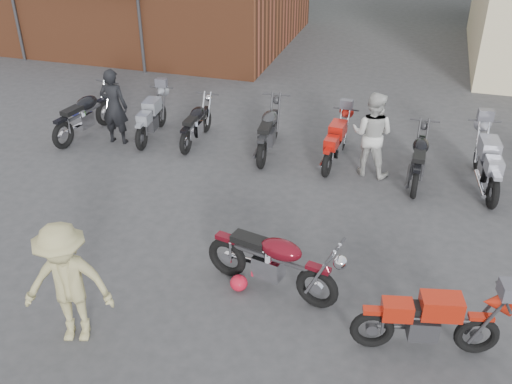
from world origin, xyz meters
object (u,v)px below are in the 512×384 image
(row_bike_2, at_px, (196,121))
(row_bike_3, at_px, (269,128))
(sportbike, at_px, (430,318))
(person_light, at_px, (372,134))
(row_bike_4, at_px, (336,140))
(row_bike_0, at_px, (85,112))
(row_bike_5, at_px, (419,156))
(row_bike_1, at_px, (151,116))
(row_bike_6, at_px, (488,161))
(vintage_motorcycle, at_px, (273,258))
(person_dark, at_px, (114,107))
(person_tan, at_px, (67,284))
(helmet, at_px, (239,283))

(row_bike_2, height_order, row_bike_3, row_bike_3)
(sportbike, relative_size, row_bike_3, 0.92)
(person_light, distance_m, row_bike_4, 0.94)
(row_bike_0, bearing_deg, row_bike_2, -72.13)
(row_bike_4, height_order, row_bike_5, row_bike_5)
(row_bike_1, height_order, row_bike_6, row_bike_6)
(sportbike, distance_m, person_light, 5.28)
(sportbike, distance_m, row_bike_0, 9.82)
(row_bike_0, distance_m, row_bike_3, 4.62)
(row_bike_5, bearing_deg, sportbike, -174.73)
(row_bike_2, bearing_deg, row_bike_3, -92.70)
(vintage_motorcycle, distance_m, person_dark, 6.71)
(person_tan, height_order, row_bike_0, person_tan)
(row_bike_3, bearing_deg, row_bike_2, 83.18)
(person_dark, distance_m, person_tan, 6.70)
(person_tan, bearing_deg, helmet, 25.13)
(person_dark, distance_m, row_bike_3, 3.73)
(helmet, distance_m, row_bike_4, 4.97)
(row_bike_0, bearing_deg, row_bike_3, -76.51)
(helmet, bearing_deg, person_light, 72.14)
(person_light, xyz_separation_m, row_bike_6, (2.39, 0.06, -0.31))
(helmet, height_order, row_bike_1, row_bike_1)
(person_tan, bearing_deg, row_bike_0, 103.90)
(row_bike_3, bearing_deg, row_bike_0, 89.89)
(vintage_motorcycle, bearing_deg, person_tan, -130.95)
(helmet, distance_m, row_bike_6, 6.08)
(row_bike_4, relative_size, row_bike_5, 0.95)
(row_bike_5, height_order, row_bike_6, row_bike_6)
(helmet, relative_size, person_light, 0.15)
(person_light, distance_m, row_bike_1, 5.41)
(helmet, relative_size, row_bike_3, 0.13)
(person_dark, relative_size, row_bike_4, 0.97)
(sportbike, xyz_separation_m, person_dark, (-7.49, 4.94, 0.35))
(sportbike, relative_size, person_dark, 1.07)
(person_tan, distance_m, row_bike_6, 8.57)
(row_bike_0, bearing_deg, row_bike_5, -81.38)
(person_tan, relative_size, row_bike_3, 0.90)
(row_bike_5, bearing_deg, person_light, 89.33)
(sportbike, bearing_deg, row_bike_2, 123.47)
(row_bike_0, distance_m, row_bike_2, 2.81)
(row_bike_4, bearing_deg, row_bike_1, 93.07)
(helmet, xyz_separation_m, row_bike_2, (-2.74, 5.03, 0.41))
(row_bike_4, xyz_separation_m, row_bike_6, (3.20, -0.25, 0.07))
(vintage_motorcycle, bearing_deg, person_light, 90.36)
(vintage_motorcycle, distance_m, row_bike_1, 6.56)
(helmet, xyz_separation_m, person_light, (1.48, 4.60, 0.80))
(helmet, distance_m, row_bike_5, 5.23)
(person_light, height_order, row_bike_5, person_light)
(sportbike, distance_m, helmet, 2.97)
(vintage_motorcycle, relative_size, person_light, 1.18)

